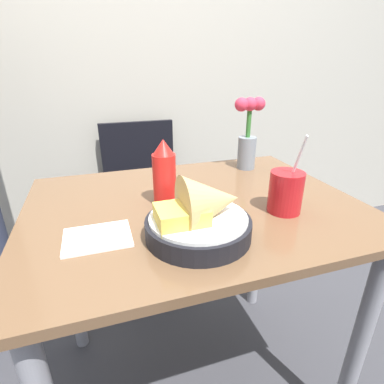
{
  "coord_description": "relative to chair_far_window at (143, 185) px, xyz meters",
  "views": [
    {
      "loc": [
        -0.25,
        -0.75,
        1.13
      ],
      "look_at": [
        -0.03,
        -0.05,
        0.82
      ],
      "focal_mm": 28.0,
      "sensor_mm": 36.0,
      "label": 1
    }
  ],
  "objects": [
    {
      "name": "flower_vase",
      "position": [
        0.33,
        -0.56,
        0.38
      ],
      "size": [
        0.12,
        0.07,
        0.27
      ],
      "color": "gray",
      "rests_on": "dining_table"
    },
    {
      "name": "wall_window",
      "position": [
        0.04,
        0.19,
        0.79
      ],
      "size": [
        7.0,
        0.06,
        2.6
      ],
      "color": "#B7B2A3",
      "rests_on": "ground_plane"
    },
    {
      "name": "napkin",
      "position": [
        -0.24,
        -0.91,
        0.25
      ],
      "size": [
        0.15,
        0.12,
        0.01
      ],
      "color": "white",
      "rests_on": "dining_table"
    },
    {
      "name": "food_basket",
      "position": [
        -0.0,
        -0.98,
        0.3
      ],
      "size": [
        0.25,
        0.25,
        0.15
      ],
      "color": "black",
      "rests_on": "dining_table"
    },
    {
      "name": "ketchup_bottle",
      "position": [
        -0.05,
        -0.77,
        0.34
      ],
      "size": [
        0.07,
        0.07,
        0.19
      ],
      "color": "red",
      "rests_on": "dining_table"
    },
    {
      "name": "drink_cup",
      "position": [
        0.25,
        -0.92,
        0.3
      ],
      "size": [
        0.09,
        0.09,
        0.22
      ],
      "color": "red",
      "rests_on": "dining_table"
    },
    {
      "name": "dining_table",
      "position": [
        0.04,
        -0.8,
        0.12
      ],
      "size": [
        0.95,
        0.72,
        0.76
      ],
      "color": "brown",
      "rests_on": "ground_plane"
    },
    {
      "name": "ground_plane",
      "position": [
        0.04,
        -0.8,
        -0.51
      ],
      "size": [
        12.0,
        12.0,
        0.0
      ],
      "primitive_type": "plane",
      "color": "#38383D"
    },
    {
      "name": "chair_far_window",
      "position": [
        0.0,
        0.0,
        0.0
      ],
      "size": [
        0.4,
        0.4,
        0.84
      ],
      "color": "black",
      "rests_on": "ground_plane"
    }
  ]
}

